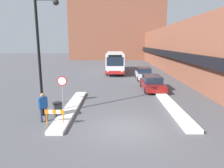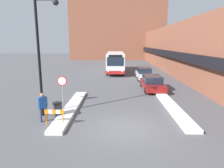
% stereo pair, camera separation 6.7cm
% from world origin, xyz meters
% --- Properties ---
extents(ground_plane, '(160.00, 160.00, 0.00)m').
position_xyz_m(ground_plane, '(0.00, 0.00, 0.00)').
color(ground_plane, '#515156').
extents(building_row_right, '(5.50, 60.00, 7.25)m').
position_xyz_m(building_row_right, '(9.97, 24.00, 3.62)').
color(building_row_right, brown).
rests_on(building_row_right, ground_plane).
extents(building_backdrop_far, '(26.00, 8.00, 16.71)m').
position_xyz_m(building_backdrop_far, '(0.00, 48.32, 8.36)').
color(building_backdrop_far, brown).
rests_on(building_backdrop_far, ground_plane).
extents(snow_bank_left, '(0.90, 8.38, 0.20)m').
position_xyz_m(snow_bank_left, '(-3.60, 3.27, 0.10)').
color(snow_bank_left, silver).
rests_on(snow_bank_left, ground_plane).
extents(snow_bank_right, '(0.90, 9.58, 0.21)m').
position_xyz_m(snow_bank_right, '(3.60, 4.14, 0.11)').
color(snow_bank_right, silver).
rests_on(snow_bank_right, ground_plane).
extents(city_bus, '(2.61, 10.29, 3.10)m').
position_xyz_m(city_bus, '(-0.50, 21.54, 1.69)').
color(city_bus, silver).
rests_on(city_bus, ground_plane).
extents(parked_car_front, '(1.92, 4.89, 1.41)m').
position_xyz_m(parked_car_front, '(3.20, 9.39, 0.71)').
color(parked_car_front, maroon).
rests_on(parked_car_front, ground_plane).
extents(parked_car_middle, '(1.86, 4.31, 1.51)m').
position_xyz_m(parked_car_middle, '(3.20, 15.27, 0.75)').
color(parked_car_middle, silver).
rests_on(parked_car_middle, ground_plane).
extents(stop_sign, '(0.76, 0.08, 2.12)m').
position_xyz_m(stop_sign, '(-4.58, 4.78, 1.53)').
color(stop_sign, gray).
rests_on(stop_sign, ground_plane).
extents(street_lamp, '(1.46, 0.36, 7.20)m').
position_xyz_m(street_lamp, '(-4.89, 1.96, 4.40)').
color(street_lamp, black).
rests_on(street_lamp, ground_plane).
extents(pedestrian, '(0.50, 0.46, 1.75)m').
position_xyz_m(pedestrian, '(-4.74, 0.94, 1.05)').
color(pedestrian, '#333851').
rests_on(pedestrian, ground_plane).
extents(trash_bin, '(0.59, 0.59, 0.95)m').
position_xyz_m(trash_bin, '(-4.13, 1.71, 0.48)').
color(trash_bin, '#38383D').
rests_on(trash_bin, ground_plane).
extents(construction_barricade, '(1.10, 0.06, 0.94)m').
position_xyz_m(construction_barricade, '(-3.90, 0.35, 0.67)').
color(construction_barricade, orange).
rests_on(construction_barricade, ground_plane).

